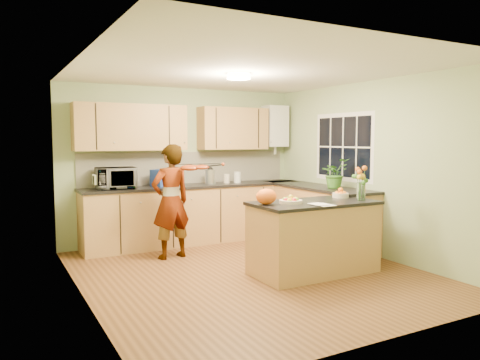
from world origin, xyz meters
name	(u,v)px	position (x,y,z in m)	size (l,w,h in m)	color
floor	(250,273)	(0.00, 0.00, 0.00)	(4.50, 4.50, 0.00)	#533217
ceiling	(250,70)	(0.00, 0.00, 2.50)	(4.00, 4.50, 0.02)	silver
wall_back	(183,165)	(0.00, 2.25, 1.25)	(4.00, 0.02, 2.50)	#99AF7D
wall_front	(388,191)	(0.00, -2.25, 1.25)	(4.00, 0.02, 2.50)	#99AF7D
wall_left	(81,180)	(-2.00, 0.00, 1.25)	(0.02, 4.50, 2.50)	#99AF7D
wall_right	(371,169)	(2.00, 0.00, 1.25)	(0.02, 4.50, 2.50)	#99AF7D
back_counter	(196,213)	(0.10, 1.95, 0.47)	(3.64, 0.62, 0.94)	#A77642
right_counter	(317,215)	(1.70, 0.85, 0.47)	(0.62, 2.24, 0.94)	#A77642
splashback	(189,168)	(0.10, 2.23, 1.20)	(3.60, 0.02, 0.52)	white
upper_cabinets	(176,128)	(-0.18, 2.08, 1.85)	(3.20, 0.34, 0.70)	#A77642
boiler	(275,126)	(1.70, 2.09, 1.90)	(0.40, 0.30, 0.86)	silver
window_right	(343,147)	(1.99, 0.60, 1.55)	(0.01, 1.30, 1.05)	silver
light_switch	(94,180)	(-1.99, -0.60, 1.30)	(0.02, 0.09, 0.09)	silver
ceiling_lamp	(239,76)	(0.00, 0.30, 2.46)	(0.30, 0.30, 0.07)	#FFEABF
peninsula_island	(314,237)	(0.70, -0.37, 0.45)	(1.57, 0.80, 0.90)	#A77642
fruit_dish	(291,200)	(0.35, -0.37, 0.94)	(0.28, 0.28, 0.10)	beige
orange_bowl	(341,194)	(1.25, -0.22, 0.95)	(0.21, 0.21, 0.12)	beige
flower_vase	(361,175)	(1.30, -0.55, 1.22)	(0.26, 0.26, 0.48)	silver
orange_bag	(266,197)	(0.04, -0.32, 1.00)	(0.25, 0.21, 0.19)	orange
papers	(323,205)	(0.60, -0.67, 0.91)	(0.20, 0.27, 0.01)	white
violinist	(171,202)	(-0.61, 1.18, 0.80)	(0.58, 0.38, 1.60)	tan
violin	(190,168)	(-0.41, 0.96, 1.28)	(0.63, 0.25, 0.13)	#4E0E04
microwave	(116,178)	(-1.18, 1.94, 1.10)	(0.57, 0.38, 0.31)	silver
blue_box	(163,178)	(-0.45, 1.97, 1.07)	(0.33, 0.24, 0.26)	navy
kettle	(210,176)	(0.36, 1.94, 1.07)	(0.17, 0.17, 0.32)	silver
jar_cream	(227,179)	(0.66, 1.94, 1.02)	(0.10, 0.10, 0.15)	beige
jar_white	(237,177)	(0.86, 1.95, 1.03)	(0.12, 0.12, 0.18)	silver
potted_plant	(335,173)	(1.70, 0.44, 1.16)	(0.40, 0.35, 0.45)	#397226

